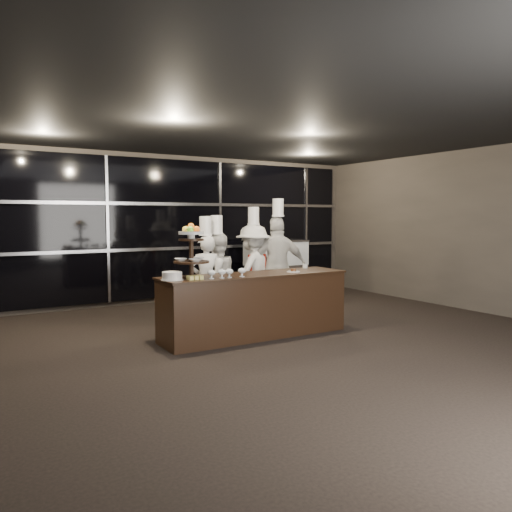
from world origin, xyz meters
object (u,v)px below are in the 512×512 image
display_stand (191,247)px  chef_d (278,266)px  buffet_counter (255,305)px  chef_a (206,278)px  chef_b (217,277)px  layer_cake (172,276)px  display_case (276,266)px  chef_c (254,271)px

display_stand → chef_d: (2.06, 0.99, -0.45)m
buffet_counter → chef_d: 1.51m
chef_a → chef_b: chef_b is taller
buffet_counter → layer_cake: layer_cake is taller
chef_a → display_stand: bearing=-124.5°
display_stand → display_case: bearing=41.0°
display_stand → chef_a: bearing=55.5°
chef_c → display_stand: bearing=-145.0°
display_case → chef_b: bearing=-143.5°
display_stand → chef_d: bearing=25.7°
layer_cake → chef_c: bearing=31.8°
display_case → chef_d: size_ratio=0.66×
chef_b → chef_d: 1.14m
buffet_counter → display_case: size_ratio=2.11×
buffet_counter → layer_cake: bearing=-177.8°
display_stand → display_case: display_stand is taller
buffet_counter → layer_cake: (-1.30, -0.05, 0.51)m
display_stand → chef_a: size_ratio=0.42×
chef_d → chef_c: bearing=153.8°
chef_c → chef_d: bearing=-26.2°
buffet_counter → chef_c: 1.41m
buffet_counter → display_stand: size_ratio=3.81×
buffet_counter → chef_c: size_ratio=1.48×
buffet_counter → display_stand: display_stand is taller
display_case → chef_b: chef_b is taller
display_case → chef_d: chef_d is taller
chef_a → chef_c: chef_c is taller
chef_d → buffet_counter: bearing=-137.0°
buffet_counter → chef_c: bearing=59.9°
chef_a → display_case: bearing=35.3°
chef_d → display_case: bearing=57.3°
display_case → chef_c: chef_c is taller
buffet_counter → display_case: bearing=51.5°
layer_cake → chef_c: (1.98, 1.23, -0.16)m
chef_c → buffet_counter: bearing=-120.1°
display_case → chef_a: 3.11m
display_case → display_stand: bearing=-139.0°
layer_cake → chef_d: (2.36, 1.04, -0.08)m
buffet_counter → display_case: (2.23, 2.80, 0.22)m
chef_c → chef_b: bearing=-174.7°
layer_cake → chef_d: size_ratio=0.15×
chef_b → display_stand: bearing=-130.3°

